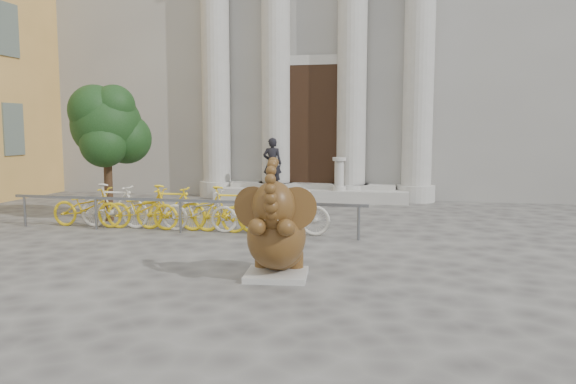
% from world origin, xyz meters
% --- Properties ---
extents(ground, '(80.00, 80.00, 0.00)m').
position_xyz_m(ground, '(0.00, 0.00, 0.00)').
color(ground, '#474442').
rests_on(ground, ground).
extents(classical_building, '(22.00, 10.70, 12.00)m').
position_xyz_m(classical_building, '(0.00, 14.93, 5.98)').
color(classical_building, gray).
rests_on(classical_building, ground).
extents(entrance_steps, '(6.00, 1.20, 0.36)m').
position_xyz_m(entrance_steps, '(0.00, 9.40, 0.18)').
color(entrance_steps, '#A8A59E').
rests_on(entrance_steps, ground).
extents(elephant_statue, '(1.21, 1.39, 1.82)m').
position_xyz_m(elephant_statue, '(1.08, 0.26, 0.66)').
color(elephant_statue, '#A8A59E').
rests_on(elephant_statue, ground).
extents(bike_rack, '(8.00, 0.53, 1.00)m').
position_xyz_m(bike_rack, '(-1.79, 3.65, 0.50)').
color(bike_rack, slate).
rests_on(bike_rack, ground).
extents(tree, '(1.87, 1.71, 3.25)m').
position_xyz_m(tree, '(-4.05, 4.49, 2.27)').
color(tree, '#332114').
rests_on(tree, ground).
extents(pedestrian, '(0.62, 0.44, 1.59)m').
position_xyz_m(pedestrian, '(-1.14, 9.05, 1.15)').
color(pedestrian, black).
rests_on(pedestrian, entrance_steps).
extents(balustrade_post, '(0.41, 0.41, 1.00)m').
position_xyz_m(balustrade_post, '(0.93, 9.10, 0.82)').
color(balustrade_post, '#A8A59E').
rests_on(balustrade_post, entrance_steps).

